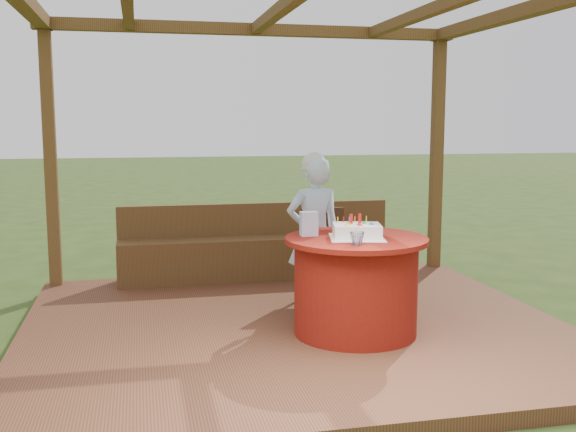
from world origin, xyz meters
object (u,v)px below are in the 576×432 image
at_px(table, 356,285).
at_px(gift_bag, 309,224).
at_px(chair, 324,250).
at_px(bench, 259,254).
at_px(drinking_glass, 357,238).
at_px(elderly_woman, 314,232).
at_px(birthday_cake, 357,231).

distance_m(table, gift_bag, 0.61).
bearing_deg(chair, table, -92.25).
distance_m(bench, drinking_glass, 2.50).
distance_m(bench, gift_bag, 2.04).
distance_m(chair, elderly_woman, 0.45).
height_order(elderly_woman, birthday_cake, elderly_woman).
bearing_deg(birthday_cake, bench, 100.80).
relative_size(chair, gift_bag, 4.48).
height_order(bench, gift_bag, gift_bag).
distance_m(table, chair, 1.08).
height_order(birthday_cake, gift_bag, gift_bag).
distance_m(table, birthday_cake, 0.44).
xyz_separation_m(table, birthday_cake, (-0.01, -0.04, 0.44)).
bearing_deg(elderly_woman, bench, 101.02).
bearing_deg(table, drinking_glass, -107.46).
relative_size(elderly_woman, gift_bag, 7.35).
relative_size(bench, drinking_glass, 28.00).
bearing_deg(elderly_woman, gift_bag, -108.36).
xyz_separation_m(table, drinking_glass, (-0.10, -0.32, 0.44)).
distance_m(birthday_cake, drinking_glass, 0.30).
bearing_deg(table, chair, 87.75).
bearing_deg(bench, drinking_glass, -82.62).
relative_size(birthday_cake, gift_bag, 2.57).
relative_size(chair, birthday_cake, 1.74).
xyz_separation_m(elderly_woman, gift_bag, (-0.20, -0.59, 0.17)).
height_order(table, drinking_glass, drinking_glass).
distance_m(bench, chair, 1.13).
xyz_separation_m(chair, drinking_glass, (-0.14, -1.40, 0.35)).
distance_m(elderly_woman, drinking_glass, 1.08).
height_order(birthday_cake, drinking_glass, birthday_cake).
bearing_deg(birthday_cake, elderly_woman, 100.41).
bearing_deg(chair, elderly_woman, -120.34).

